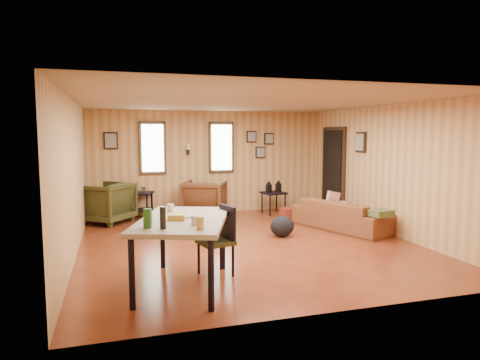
{
  "coord_description": "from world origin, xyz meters",
  "views": [
    {
      "loc": [
        -2.16,
        -6.87,
        1.87
      ],
      "look_at": [
        0.0,
        0.4,
        1.05
      ],
      "focal_mm": 32.0,
      "sensor_mm": 36.0,
      "label": 1
    }
  ],
  "objects_px": {
    "recliner_brown": "(204,197)",
    "dining_table": "(183,225)",
    "end_table": "(139,200)",
    "sofa": "(342,210)",
    "side_table": "(274,191)",
    "recliner_green": "(106,201)"
  },
  "relations": [
    {
      "from": "sofa",
      "to": "dining_table",
      "type": "height_order",
      "value": "dining_table"
    },
    {
      "from": "sofa",
      "to": "recliner_brown",
      "type": "distance_m",
      "value": 3.03
    },
    {
      "from": "recliner_brown",
      "to": "end_table",
      "type": "relative_size",
      "value": 1.31
    },
    {
      "from": "sofa",
      "to": "recliner_green",
      "type": "xyz_separation_m",
      "value": [
        -4.43,
        1.97,
        0.08
      ]
    },
    {
      "from": "recliner_brown",
      "to": "end_table",
      "type": "distance_m",
      "value": 1.47
    },
    {
      "from": "recliner_brown",
      "to": "dining_table",
      "type": "relative_size",
      "value": 0.48
    },
    {
      "from": "end_table",
      "to": "recliner_green",
      "type": "bearing_deg",
      "value": -148.86
    },
    {
      "from": "end_table",
      "to": "side_table",
      "type": "height_order",
      "value": "side_table"
    },
    {
      "from": "sofa",
      "to": "end_table",
      "type": "height_order",
      "value": "sofa"
    },
    {
      "from": "recliner_brown",
      "to": "end_table",
      "type": "xyz_separation_m",
      "value": [
        -1.39,
        0.47,
        -0.07
      ]
    },
    {
      "from": "recliner_brown",
      "to": "recliner_green",
      "type": "xyz_separation_m",
      "value": [
        -2.09,
        0.05,
        0.01
      ]
    },
    {
      "from": "sofa",
      "to": "end_table",
      "type": "xyz_separation_m",
      "value": [
        -3.73,
        2.39,
        0.01
      ]
    },
    {
      "from": "recliner_green",
      "to": "side_table",
      "type": "xyz_separation_m",
      "value": [
        3.74,
        -0.03,
        0.07
      ]
    },
    {
      "from": "recliner_green",
      "to": "sofa",
      "type": "bearing_deg",
      "value": 105.2
    },
    {
      "from": "recliner_brown",
      "to": "dining_table",
      "type": "bearing_deg",
      "value": 98.95
    },
    {
      "from": "recliner_green",
      "to": "end_table",
      "type": "xyz_separation_m",
      "value": [
        0.7,
        0.42,
        -0.08
      ]
    },
    {
      "from": "side_table",
      "to": "dining_table",
      "type": "distance_m",
      "value": 5.05
    },
    {
      "from": "recliner_green",
      "to": "dining_table",
      "type": "relative_size",
      "value": 0.5
    },
    {
      "from": "side_table",
      "to": "end_table",
      "type": "bearing_deg",
      "value": 171.49
    },
    {
      "from": "recliner_green",
      "to": "end_table",
      "type": "relative_size",
      "value": 1.34
    },
    {
      "from": "recliner_green",
      "to": "side_table",
      "type": "bearing_deg",
      "value": 128.69
    },
    {
      "from": "sofa",
      "to": "side_table",
      "type": "height_order",
      "value": "side_table"
    }
  ]
}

